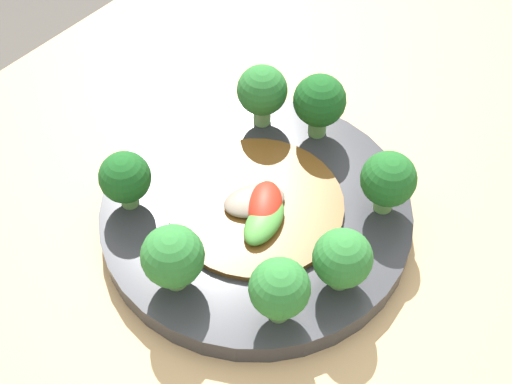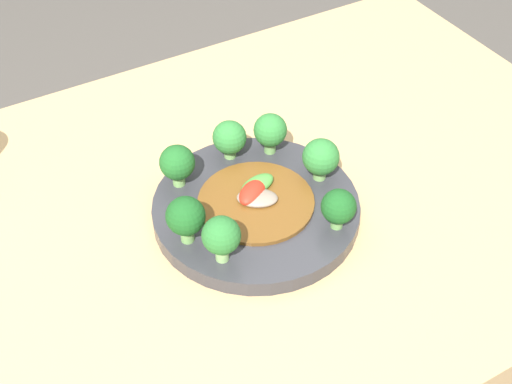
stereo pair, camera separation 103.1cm
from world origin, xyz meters
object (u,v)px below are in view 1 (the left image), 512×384
(broccoli_northeast, at_px, (262,91))
(broccoli_east, at_px, (320,102))
(broccoli_south, at_px, (342,259))
(broccoli_northwest, at_px, (125,178))
(stirfry_center, at_px, (258,206))
(broccoli_west, at_px, (173,257))
(broccoli_southeast, at_px, (388,180))
(broccoli_southwest, at_px, (280,289))
(plate, at_px, (256,214))

(broccoli_northeast, bearing_deg, broccoli_east, -65.20)
(broccoli_south, bearing_deg, broccoli_east, 43.29)
(broccoli_northwest, relative_size, stirfry_center, 0.37)
(broccoli_northeast, bearing_deg, broccoli_west, -160.72)
(broccoli_northeast, distance_m, stirfry_center, 0.11)
(broccoli_southeast, relative_size, broccoli_southwest, 1.00)
(broccoli_northeast, relative_size, broccoli_southeast, 1.05)
(broccoli_west, xyz_separation_m, stirfry_center, (0.10, -0.00, -0.03))
(broccoli_south, xyz_separation_m, broccoli_west, (-0.08, 0.10, 0.00))
(broccoli_northeast, distance_m, broccoli_southeast, 0.15)
(broccoli_west, xyz_separation_m, broccoli_northeast, (0.18, 0.06, 0.00))
(broccoli_southeast, bearing_deg, broccoli_west, 153.99)
(broccoli_south, relative_size, broccoli_southeast, 0.94)
(broccoli_east, distance_m, broccoli_northwest, 0.19)
(broccoli_west, bearing_deg, broccoli_south, -49.71)
(broccoli_south, bearing_deg, stirfry_center, 81.90)
(broccoli_south, distance_m, broccoli_east, 0.16)
(broccoli_south, distance_m, stirfry_center, 0.10)
(broccoli_south, bearing_deg, plate, 81.20)
(broccoli_southwest, bearing_deg, broccoli_northwest, 89.41)
(broccoli_northeast, bearing_deg, broccoli_southeast, -94.70)
(broccoli_northeast, xyz_separation_m, broccoli_southwest, (-0.15, -0.14, -0.00))
(plate, distance_m, broccoli_southwest, 0.12)
(plate, relative_size, broccoli_southeast, 4.43)
(broccoli_northeast, relative_size, broccoli_east, 0.98)
(broccoli_east, xyz_separation_m, broccoli_northwest, (-0.17, 0.07, -0.01))
(broccoli_northeast, xyz_separation_m, broccoli_east, (0.02, -0.05, 0.00))
(broccoli_northwest, bearing_deg, broccoli_east, -22.71)
(plate, distance_m, broccoli_southeast, 0.12)
(broccoli_west, height_order, broccoli_southwest, same)
(broccoli_south, height_order, stirfry_center, broccoli_south)
(plate, bearing_deg, broccoli_southwest, -130.38)
(broccoli_northeast, bearing_deg, plate, -142.83)
(broccoli_east, bearing_deg, broccoli_southeast, -109.51)
(stirfry_center, bearing_deg, broccoli_east, 9.27)
(broccoli_south, distance_m, broccoli_northeast, 0.19)
(broccoli_northwest, bearing_deg, broccoli_northeast, -8.89)
(broccoli_northeast, distance_m, broccoli_southwest, 0.21)
(broccoli_southeast, distance_m, broccoli_east, 0.10)
(broccoli_east, height_order, broccoli_northwest, broccoli_east)
(broccoli_southeast, bearing_deg, broccoli_south, -169.49)
(broccoli_northwest, bearing_deg, broccoli_south, -74.34)
(broccoli_south, xyz_separation_m, broccoli_southeast, (0.09, 0.02, 0.00))
(broccoli_west, relative_size, broccoli_east, 0.94)
(broccoli_northeast, relative_size, broccoli_southwest, 1.05)
(broccoli_south, xyz_separation_m, broccoli_east, (0.12, 0.11, 0.01))
(plate, height_order, broccoli_southwest, broccoli_southwest)
(broccoli_southeast, xyz_separation_m, broccoli_southwest, (-0.14, 0.00, 0.00))
(broccoli_west, bearing_deg, stirfry_center, -1.55)
(broccoli_west, xyz_separation_m, broccoli_southeast, (0.17, -0.08, 0.00))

